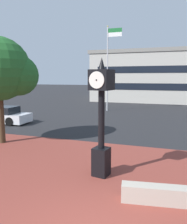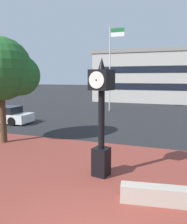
% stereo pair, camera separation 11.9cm
% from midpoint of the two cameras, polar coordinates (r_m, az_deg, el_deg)
% --- Properties ---
extents(plaza_brick_paving, '(44.00, 11.43, 0.01)m').
position_cam_midpoint_polar(plaza_brick_paving, '(6.81, 5.26, -22.05)').
color(plaza_brick_paving, brown).
rests_on(plaza_brick_paving, ground).
extents(planter_wall, '(3.22, 0.88, 0.50)m').
position_cam_midpoint_polar(planter_wall, '(7.07, 20.27, -19.07)').
color(planter_wall, '#ADA393').
rests_on(planter_wall, ground).
extents(street_clock, '(0.80, 0.83, 4.13)m').
position_cam_midpoint_polar(street_clock, '(7.92, 1.55, -1.14)').
color(street_clock, black).
rests_on(street_clock, ground).
extents(plaza_tree, '(3.54, 3.29, 5.55)m').
position_cam_midpoint_polar(plaza_tree, '(12.96, -21.87, 9.51)').
color(plaza_tree, '#42301E').
rests_on(plaza_tree, ground).
extents(car_street_near, '(4.55, 1.96, 1.28)m').
position_cam_midpoint_polar(car_street_near, '(19.08, -22.01, -0.82)').
color(car_street_near, silver).
rests_on(car_street_near, ground).
extents(flagpole_primary, '(1.52, 0.14, 8.62)m').
position_cam_midpoint_polar(flagpole_primary, '(24.09, 3.65, 12.12)').
color(flagpole_primary, silver).
rests_on(flagpole_primary, ground).
extents(civic_building, '(25.27, 12.02, 7.30)m').
position_cam_midpoint_polar(civic_building, '(37.28, 20.62, 8.29)').
color(civic_building, '#B2ADA3').
rests_on(civic_building, ground).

